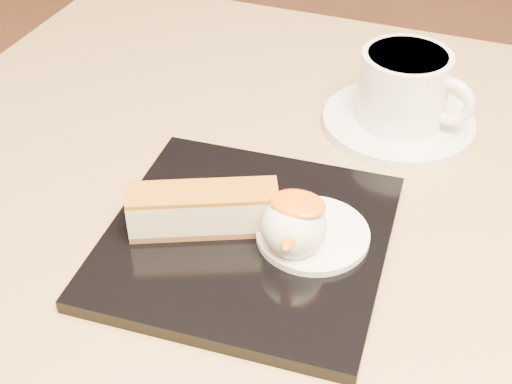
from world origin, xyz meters
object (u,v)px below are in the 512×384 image
at_px(dessert_plate, 247,239).
at_px(coffee_cup, 406,86).
at_px(cheesecake, 203,210).
at_px(table, 274,342).
at_px(saucer, 398,122).
at_px(ice_cream_scoop, 294,226).

xyz_separation_m(dessert_plate, coffee_cup, (0.08, 0.21, 0.04)).
height_order(cheesecake, coffee_cup, coffee_cup).
height_order(table, cheesecake, cheesecake).
height_order(cheesecake, saucer, cheesecake).
height_order(saucer, coffee_cup, coffee_cup).
distance_m(cheesecake, coffee_cup, 0.25).
relative_size(table, saucer, 5.33).
bearing_deg(ice_cream_scoop, coffee_cup, 79.76).
distance_m(dessert_plate, coffee_cup, 0.23).
height_order(ice_cream_scoop, saucer, ice_cream_scoop).
distance_m(table, dessert_plate, 0.17).
distance_m(ice_cream_scoop, coffee_cup, 0.22).
bearing_deg(table, saucer, 70.30).
bearing_deg(ice_cream_scoop, saucer, 80.31).
bearing_deg(dessert_plate, cheesecake, -171.87).
bearing_deg(saucer, table, -109.70).
bearing_deg(saucer, coffee_cup, -14.01).
xyz_separation_m(table, coffee_cup, (0.07, 0.18, 0.20)).
xyz_separation_m(table, ice_cream_scoop, (0.03, -0.04, 0.19)).
height_order(table, coffee_cup, coffee_cup).
bearing_deg(cheesecake, dessert_plate, -16.39).
bearing_deg(dessert_plate, coffee_cup, 69.63).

